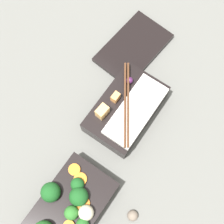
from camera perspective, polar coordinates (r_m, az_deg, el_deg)
name	(u,v)px	position (r m, az deg, el deg)	size (l,w,h in m)	color
ground_plane	(99,164)	(0.73, -2.35, -9.47)	(3.00, 3.00, 0.00)	slate
bento_tray_vegetable	(69,207)	(0.69, -7.83, -16.85)	(0.20, 0.13, 0.08)	black
bento_tray_rice	(127,109)	(0.73, 2.69, 0.52)	(0.20, 0.12, 0.08)	black
bento_lid	(133,48)	(0.83, 3.93, 11.62)	(0.19, 0.12, 0.01)	black
pebble_0	(133,216)	(0.72, 3.79, -18.38)	(0.02, 0.02, 0.02)	#7A6B5B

